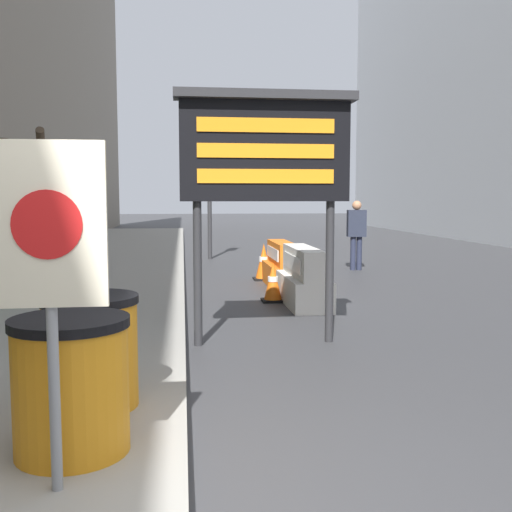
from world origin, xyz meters
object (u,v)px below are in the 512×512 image
barrel_drum_foreground (71,385)px  jersey_barrier_white (303,280)px  warning_sign (49,251)px  traffic_cone_mid (291,260)px  barrel_drum_middle (91,351)px  traffic_cone_far (264,262)px  traffic_light_near_curb (209,164)px  message_board (265,152)px  traffic_cone_near (273,282)px  jersey_barrier_orange_near (282,267)px  pedestrian_worker (356,229)px

barrel_drum_foreground → jersey_barrier_white: (2.62, 5.67, -0.17)m
warning_sign → jersey_barrier_white: size_ratio=1.03×
barrel_drum_foreground → traffic_cone_mid: size_ratio=1.18×
barrel_drum_middle → warning_sign: (0.01, -1.34, 0.88)m
traffic_cone_far → jersey_barrier_white: bearing=-85.4°
barrel_drum_middle → traffic_light_near_curb: traffic_light_near_curb is taller
message_board → traffic_cone_near: message_board is taller
barrel_drum_middle → traffic_light_near_curb: (1.46, 12.18, 2.07)m
jersey_barrier_orange_near → pedestrian_worker: bearing=46.7°
barrel_drum_foreground → barrel_drum_middle: (-0.01, 0.83, 0.00)m
warning_sign → traffic_cone_mid: warning_sign is taller
traffic_cone_near → traffic_cone_far: traffic_cone_far is taller
warning_sign → message_board: bearing=66.0°
traffic_cone_near → traffic_light_near_curb: traffic_light_near_curb is taller
barrel_drum_middle → traffic_light_near_curb: bearing=83.2°
barrel_drum_foreground → barrel_drum_middle: bearing=90.4°
jersey_barrier_orange_near → pedestrian_worker: (2.18, 2.31, 0.60)m
barrel_drum_foreground → traffic_cone_far: size_ratio=1.11×
barrel_drum_foreground → traffic_cone_near: 6.41m
traffic_cone_near → traffic_cone_mid: (0.89, 3.23, 0.03)m
traffic_cone_near → traffic_cone_far: bearing=85.6°
warning_sign → barrel_drum_foreground: bearing=90.4°
barrel_drum_foreground → jersey_barrier_orange_near: size_ratio=0.51×
traffic_cone_near → traffic_light_near_curb: size_ratio=0.18×
barrel_drum_foreground → jersey_barrier_orange_near: barrel_drum_foreground is taller
barrel_drum_middle → traffic_cone_near: bearing=67.2°
barrel_drum_foreground → traffic_cone_mid: 9.75m
traffic_cone_far → traffic_cone_mid: bearing=40.3°
message_board → traffic_cone_far: bearing=82.4°
traffic_cone_far → jersey_barrier_orange_near: bearing=-74.7°
message_board → pedestrian_worker: bearing=65.5°
traffic_cone_far → pedestrian_worker: 2.88m
warning_sign → traffic_cone_far: (2.38, 9.18, -1.08)m
traffic_cone_near → traffic_cone_mid: traffic_cone_mid is taller
jersey_barrier_orange_near → traffic_cone_far: bearing=105.3°
pedestrian_worker → message_board: bearing=71.5°
jersey_barrier_orange_near → traffic_cone_near: jersey_barrier_orange_near is taller
barrel_drum_foreground → jersey_barrier_orange_near: 8.22m
warning_sign → traffic_cone_far: bearing=75.5°
jersey_barrier_white → traffic_cone_near: (-0.44, 0.35, -0.09)m
traffic_light_near_curb → jersey_barrier_white: bearing=-80.9°
warning_sign → traffic_cone_near: size_ratio=2.85×
traffic_cone_mid → traffic_cone_far: bearing=-139.7°
barrel_drum_foreground → pedestrian_worker: bearing=64.6°
barrel_drum_middle → barrel_drum_foreground: bearing=-89.6°
jersey_barrier_white → message_board: bearing=-111.4°
message_board → traffic_cone_far: message_board is taller
barrel_drum_middle → traffic_cone_near: size_ratio=1.29×
message_board → barrel_drum_middle: bearing=-125.1°
message_board → jersey_barrier_orange_near: message_board is taller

